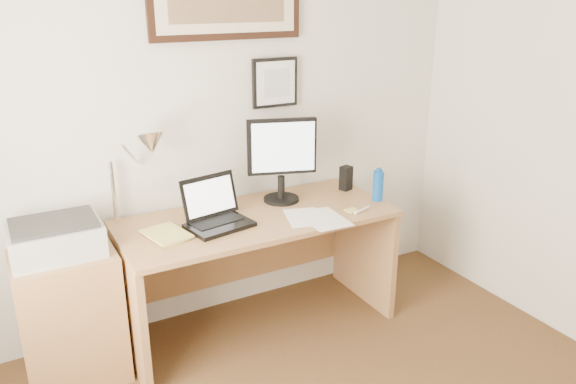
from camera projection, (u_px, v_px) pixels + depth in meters
wall_back at (206, 122)px, 3.33m from camera, size 3.50×0.02×2.50m
side_cabinet at (71, 317)px, 2.95m from camera, size 0.50×0.40×0.73m
water_bottle at (378, 186)px, 3.47m from camera, size 0.07×0.07×0.19m
bottle_cap at (379, 170)px, 3.43m from camera, size 0.03×0.03×0.02m
speaker at (346, 178)px, 3.66m from camera, size 0.09×0.08×0.16m
paper_sheet_a at (324, 219)px, 3.21m from camera, size 0.24×0.33×0.00m
paper_sheet_b at (304, 217)px, 3.23m from camera, size 0.27×0.33×0.00m
sticky_pad at (352, 211)px, 3.32m from camera, size 0.08×0.08×0.01m
marker_pen at (362, 210)px, 3.32m from camera, size 0.14×0.06×0.02m
book at (150, 239)px, 2.92m from camera, size 0.24×0.29×0.02m
desk at (252, 247)px, 3.41m from camera, size 1.60×0.70×0.75m
laptop at (216, 215)px, 3.12m from camera, size 0.38×0.35×0.26m
lcd_monitor at (282, 156)px, 3.39m from camera, size 0.41×0.22×0.52m
printer at (56, 238)px, 2.80m from camera, size 0.44×0.34×0.18m
desk_lamp at (147, 148)px, 3.01m from camera, size 0.29×0.27×0.53m
picture_small at (275, 83)px, 3.44m from camera, size 0.30×0.03×0.30m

